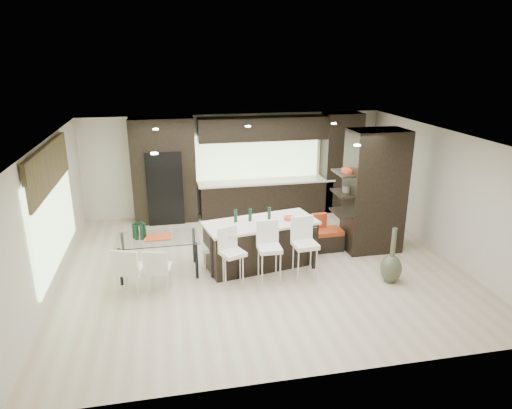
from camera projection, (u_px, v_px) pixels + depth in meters
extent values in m
plane|color=#C7B398|center=(262.00, 266.00, 9.53)|extent=(8.00, 8.00, 0.00)
cube|color=beige|center=(235.00, 164.00, 12.36)|extent=(8.00, 0.02, 2.70)
cube|color=beige|center=(49.00, 218.00, 8.36)|extent=(0.02, 7.00, 2.70)
cube|color=beige|center=(443.00, 193.00, 9.84)|extent=(0.02, 7.00, 2.70)
cube|color=white|center=(262.00, 137.00, 8.67)|extent=(8.00, 7.00, 0.02)
cube|color=#B2D199|center=(53.00, 214.00, 8.55)|extent=(0.04, 3.20, 1.90)
cube|color=#B2D199|center=(257.00, 156.00, 12.37)|extent=(3.40, 0.04, 1.20)
cube|color=brown|center=(48.00, 167.00, 8.27)|extent=(0.08, 3.00, 0.80)
cube|color=white|center=(259.00, 136.00, 8.91)|extent=(4.00, 3.00, 0.02)
cube|color=black|center=(256.00, 166.00, 12.14)|extent=(6.80, 0.68, 2.70)
cube|color=black|center=(165.00, 186.00, 11.78)|extent=(0.90, 0.68, 1.90)
cube|color=black|center=(374.00, 191.00, 9.96)|extent=(1.20, 0.80, 2.70)
cube|color=black|center=(261.00, 243.00, 9.44)|extent=(2.43, 1.40, 0.95)
cube|color=white|center=(233.00, 263.00, 8.58)|extent=(0.53, 0.53, 0.92)
cube|color=white|center=(269.00, 259.00, 8.69)|extent=(0.44, 0.44, 0.98)
cube|color=white|center=(305.00, 256.00, 8.81)|extent=(0.48, 0.48, 1.00)
cube|color=black|center=(315.00, 240.00, 10.19)|extent=(1.26, 0.51, 0.48)
cube|color=white|center=(159.00, 255.00, 9.09)|extent=(1.60, 0.90, 0.77)
cube|color=white|center=(159.00, 271.00, 8.39)|extent=(0.53, 0.53, 0.82)
cube|color=white|center=(131.00, 272.00, 8.27)|extent=(0.61, 0.61, 0.89)
cube|color=white|center=(214.00, 250.00, 9.29)|extent=(0.49, 0.49, 0.81)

